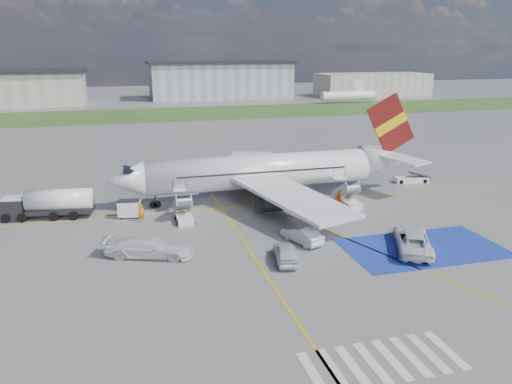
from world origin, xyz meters
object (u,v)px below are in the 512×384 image
at_px(van_white_a, 413,237).
at_px(van_white_b, 148,244).
at_px(airliner, 272,170).
at_px(car_silver_a, 286,253).
at_px(gpu_cart, 129,210).
at_px(car_silver_b, 302,235).
at_px(belt_loader, 411,180).
at_px(fuel_tanker, 49,206).

relative_size(van_white_a, van_white_b, 1.07).
bearing_deg(van_white_b, van_white_a, -81.17).
height_order(airliner, van_white_a, airliner).
relative_size(car_silver_a, van_white_b, 0.80).
bearing_deg(gpu_cart, car_silver_b, -28.08).
distance_m(airliner, gpu_cart, 16.74).
bearing_deg(airliner, car_silver_a, -103.46).
xyz_separation_m(belt_loader, van_white_b, (-35.02, -15.57, 0.76)).
bearing_deg(airliner, fuel_tanker, -178.86).
bearing_deg(fuel_tanker, van_white_a, -20.65).
xyz_separation_m(airliner, fuel_tanker, (-24.36, -0.49, -2.11)).
distance_m(car_silver_b, van_white_a, 9.74).
bearing_deg(car_silver_a, car_silver_b, -116.54).
bearing_deg(car_silver_b, van_white_a, 135.95).
bearing_deg(airliner, belt_loader, 6.09).
distance_m(car_silver_a, van_white_b, 11.64).
relative_size(fuel_tanker, car_silver_b, 2.05).
xyz_separation_m(gpu_cart, car_silver_b, (14.94, -11.38, -0.10)).
bearing_deg(fuel_tanker, gpu_cart, -6.19).
relative_size(airliner, car_silver_a, 8.09).
distance_m(gpu_cart, van_white_b, 11.02).
bearing_deg(car_silver_b, gpu_cart, -57.30).
distance_m(gpu_cart, car_silver_b, 18.78).
xyz_separation_m(belt_loader, car_silver_b, (-21.34, -16.01, 0.39)).
bearing_deg(gpu_cart, car_silver_a, -41.77).
xyz_separation_m(belt_loader, car_silver_a, (-24.12, -19.63, 0.43)).
xyz_separation_m(fuel_tanker, car_silver_b, (22.95, -13.40, -0.55)).
bearing_deg(airliner, gpu_cart, -171.30).
xyz_separation_m(airliner, van_white_b, (-15.09, -13.44, -2.28)).
distance_m(airliner, fuel_tanker, 24.46).
bearing_deg(car_silver_a, belt_loader, -129.87).
bearing_deg(car_silver_b, car_silver_a, 32.46).
bearing_deg(fuel_tanker, belt_loader, 11.33).
relative_size(airliner, van_white_b, 6.49).
bearing_deg(gpu_cart, fuel_tanker, 175.07).
bearing_deg(fuel_tanker, car_silver_a, -32.21).
distance_m(car_silver_b, van_white_b, 13.70).
height_order(gpu_cart, car_silver_a, gpu_cart).
height_order(car_silver_b, van_white_a, van_white_a).
height_order(airliner, van_white_b, airliner).
bearing_deg(car_silver_b, van_white_b, -21.85).
height_order(car_silver_a, car_silver_b, car_silver_a).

